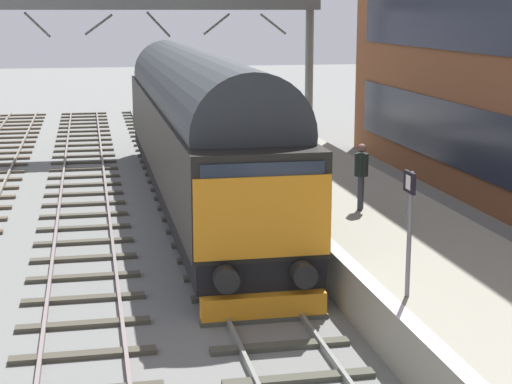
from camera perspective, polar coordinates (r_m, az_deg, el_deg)
The scene contains 8 objects.
ground_plane at distance 20.73m, azimuth -2.16°, elevation -4.12°, with size 140.00×140.00×0.00m, color slate.
track_main at distance 20.71m, azimuth -2.16°, elevation -3.97°, with size 2.50×60.00×0.15m.
track_adjacent_west at distance 20.47m, azimuth -11.64°, elevation -4.42°, with size 2.50×60.00×0.15m.
station_platform at distance 21.44m, azimuth 7.37°, elevation -2.27°, with size 4.00×44.00×1.01m.
diesel_locomotive at distance 25.29m, azimuth -4.11°, elevation 4.61°, with size 2.74×20.17×4.68m.
platform_number_sign at distance 14.41m, azimuth 10.39°, elevation -1.58°, with size 0.10×0.44×2.19m.
waiting_passenger at distance 20.77m, azimuth 7.17°, elevation 1.48°, with size 0.45×0.47×1.64m.
overhead_footbridge at distance 36.15m, azimuth -8.68°, elevation 12.10°, with size 16.08×2.00×6.35m.
Camera 1 is at (-3.14, -19.64, 5.84)m, focal length 58.83 mm.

